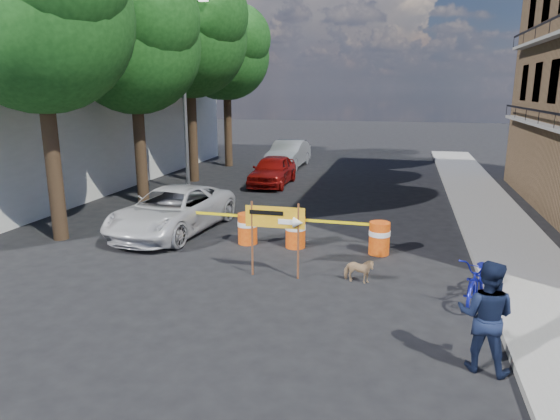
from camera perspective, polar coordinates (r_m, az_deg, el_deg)
The scene contains 19 objects.
ground at distance 11.71m, azimuth -2.43°, elevation -8.46°, with size 120.00×120.00×0.00m, color black.
sidewalk_east at distance 17.25m, azimuth 23.86°, elevation -2.06°, with size 2.40×40.00×0.15m, color gray.
white_building at distance 26.02m, azimuth -24.63°, elevation 9.38°, with size 8.00×22.00×6.00m, color silver.
tree_near at distance 15.94m, azimuth -25.82°, elevation 19.44°, with size 5.46×5.20×9.15m.
tree_mid_a at distance 20.04m, azimuth -16.25°, elevation 17.75°, with size 5.25×5.00×8.68m.
tree_mid_b at distance 24.56m, azimuth -10.24°, elevation 18.89°, with size 5.67×5.40×9.62m.
tree_far at distance 29.16m, azimuth -6.04°, elevation 17.20°, with size 5.04×4.80×8.84m.
streetlamp at distance 21.85m, azimuth -10.74°, elevation 13.39°, with size 1.25×0.18×8.00m.
barrel_far_left at distance 15.46m, azimuth -11.96°, elevation -1.37°, with size 0.58×0.58×0.90m.
barrel_mid_left at distance 14.54m, azimuth -3.73°, elevation -2.05°, with size 0.58×0.58×0.90m.
barrel_mid_right at distance 14.17m, azimuth 1.78°, elevation -2.46°, with size 0.58×0.58×0.90m.
barrel_far_right at distance 13.86m, azimuth 11.28°, elevation -3.10°, with size 0.58×0.58×0.90m.
detour_sign at distance 11.67m, azimuth 0.28°, elevation -1.54°, with size 1.43×0.27×1.84m.
pedestrian at distance 8.69m, azimuth 22.45°, elevation -11.14°, with size 0.90×0.70×1.84m, color #101832.
bicycle at distance 11.26m, azimuth 22.06°, elevation -5.06°, with size 0.69×1.04×1.98m, color #1419A2.
dog at distance 11.81m, azimuth 8.96°, elevation -6.84°, with size 0.33×0.72×0.61m, color tan.
suv_white at distance 15.97m, azimuth -12.21°, elevation -0.05°, with size 2.32×5.04×1.40m, color silver.
sedan_red at distance 23.35m, azimuth -0.84°, elevation 4.55°, with size 1.64×4.08×1.39m, color maroon.
sedan_silver at distance 28.61m, azimuth 0.99°, elevation 6.40°, with size 1.63×4.66×1.54m, color #B0B3B8.
Camera 1 is at (3.09, -10.40, 4.42)m, focal length 32.00 mm.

